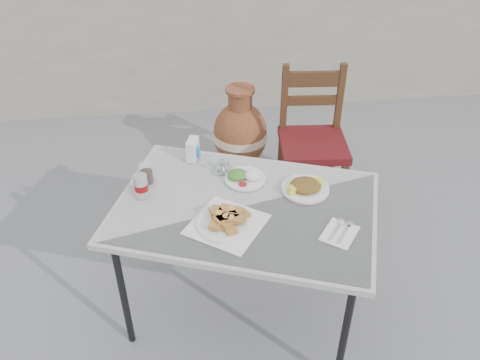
{
  "coord_description": "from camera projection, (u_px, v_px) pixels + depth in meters",
  "views": [
    {
      "loc": [
        -0.37,
        -1.84,
        2.28
      ],
      "look_at": [
        -0.14,
        0.07,
        0.86
      ],
      "focal_mm": 38.0,
      "sensor_mm": 36.0,
      "label": 1
    }
  ],
  "objects": [
    {
      "name": "salad_rice_plate",
      "position": [
        245.0,
        177.0,
        2.58
      ],
      "size": [
        0.21,
        0.21,
        0.05
      ],
      "color": "white",
      "rests_on": "cafe_table"
    },
    {
      "name": "ground",
      "position": [
        267.0,
        309.0,
        2.86
      ],
      "size": [
        80.0,
        80.0,
        0.0
      ],
      "primitive_type": "plane",
      "color": "slate",
      "rests_on": "ground"
    },
    {
      "name": "cola_glass",
      "position": [
        146.0,
        174.0,
        2.55
      ],
      "size": [
        0.07,
        0.07,
        0.11
      ],
      "color": "white",
      "rests_on": "cafe_table"
    },
    {
      "name": "cutlery_napkin",
      "position": [
        340.0,
        231.0,
        2.27
      ],
      "size": [
        0.21,
        0.22,
        0.01
      ],
      "rotation": [
        0.0,
        0.0,
        -0.64
      ],
      "color": "white",
      "rests_on": "cafe_table"
    },
    {
      "name": "pide_plate",
      "position": [
        227.0,
        220.0,
        2.29
      ],
      "size": [
        0.43,
        0.43,
        0.06
      ],
      "rotation": [
        0.0,
        0.0,
        -0.61
      ],
      "color": "white",
      "rests_on": "cafe_table"
    },
    {
      "name": "condiment_caddy",
      "position": [
        223.0,
        168.0,
        2.63
      ],
      "size": [
        0.1,
        0.08,
        0.06
      ],
      "rotation": [
        0.0,
        0.0,
        -0.11
      ],
      "color": "silver",
      "rests_on": "cafe_table"
    },
    {
      "name": "cafe_table",
      "position": [
        245.0,
        214.0,
        2.45
      ],
      "size": [
        1.44,
        1.2,
        0.75
      ],
      "rotation": [
        0.0,
        0.0,
        -0.34
      ],
      "color": "black",
      "rests_on": "ground"
    },
    {
      "name": "chair",
      "position": [
        312.0,
        139.0,
        3.37
      ],
      "size": [
        0.46,
        0.46,
        0.97
      ],
      "rotation": [
        0.0,
        0.0,
        -0.08
      ],
      "color": "#341C0E",
      "rests_on": "ground"
    },
    {
      "name": "soda_can",
      "position": [
        141.0,
        186.0,
        2.44
      ],
      "size": [
        0.07,
        0.07,
        0.12
      ],
      "color": "silver",
      "rests_on": "cafe_table"
    },
    {
      "name": "salad_chopped_plate",
      "position": [
        305.0,
        187.0,
        2.5
      ],
      "size": [
        0.24,
        0.24,
        0.05
      ],
      "color": "white",
      "rests_on": "cafe_table"
    },
    {
      "name": "napkin_holder",
      "position": [
        193.0,
        149.0,
        2.71
      ],
      "size": [
        0.08,
        0.11,
        0.12
      ],
      "rotation": [
        0.0,
        0.0,
        -0.28
      ],
      "color": "white",
      "rests_on": "cafe_table"
    },
    {
      "name": "back_wall",
      "position": [
        225.0,
        42.0,
        4.5
      ],
      "size": [
        6.0,
        0.25,
        1.2
      ],
      "primitive_type": "cube",
      "color": "#A29687",
      "rests_on": "ground"
    },
    {
      "name": "terracotta_urn",
      "position": [
        240.0,
        135.0,
        3.74
      ],
      "size": [
        0.41,
        0.41,
        0.71
      ],
      "color": "brown",
      "rests_on": "ground"
    }
  ]
}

